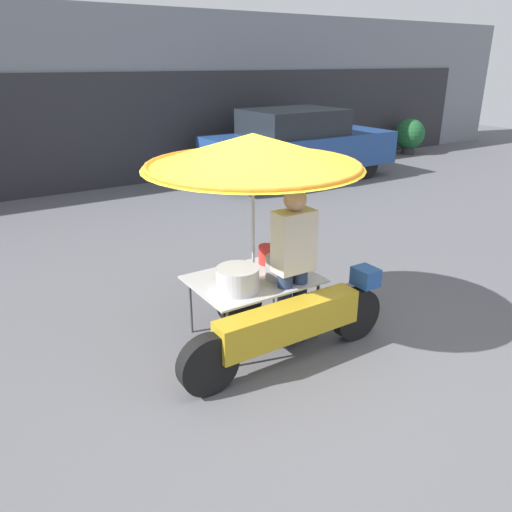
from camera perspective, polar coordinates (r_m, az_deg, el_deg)
ground_plane at (r=4.71m, az=2.71°, el=-12.32°), size 36.00×36.00×0.00m
shopfront_building at (r=12.10m, az=-22.67°, el=16.17°), size 28.00×2.06×3.69m
vendor_motorcycle_cart at (r=4.52m, az=0.15°, el=8.41°), size 2.18×2.01×2.02m
vendor_person at (r=4.66m, az=4.29°, el=-0.52°), size 0.38×0.22×1.57m
parked_car at (r=11.81m, az=4.85°, el=12.61°), size 4.41×1.84×1.61m
potted_plant at (r=15.89m, az=17.14°, el=13.13°), size 0.88×0.88×1.03m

